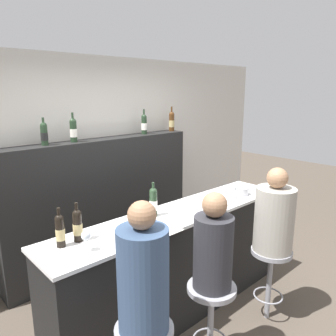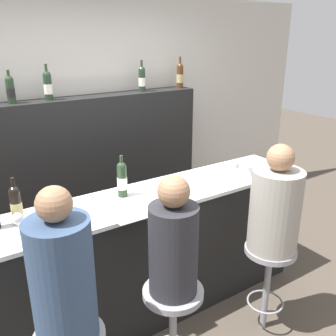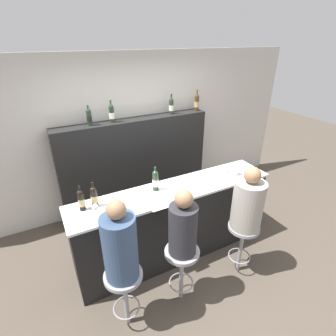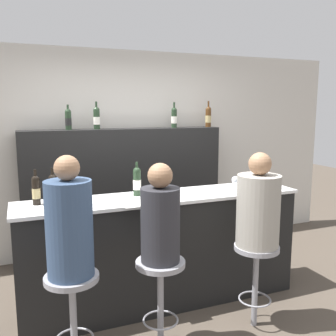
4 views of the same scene
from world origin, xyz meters
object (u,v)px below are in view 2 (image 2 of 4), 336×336
Objects in this scene: wine_glass_0 at (18,219)px; metal_bowl at (247,169)px; wine_glass_1 at (234,166)px; wine_bottle_counter_2 at (122,179)px; bar_stool_middle at (173,311)px; wine_bottle_backbar_2 at (142,79)px; guest_seated_right at (275,207)px; wine_bottle_backbar_3 at (180,75)px; wine_bottle_backbar_1 at (48,85)px; bar_stool_right at (269,266)px; guest_seated_middle at (173,244)px; guest_seated_left at (62,276)px; wine_bottle_backbar_0 at (10,89)px; wine_bottle_counter_1 at (16,204)px.

metal_bowl is at bearing 1.13° from wine_glass_0.
wine_bottle_counter_2 is at bearing 168.31° from wine_glass_1.
wine_bottle_counter_2 is 0.98m from bar_stool_middle.
wine_bottle_backbar_2 reaches higher than bar_stool_middle.
wine_bottle_backbar_3 is at bearing 74.07° from guest_seated_right.
wine_bottle_counter_2 is 1.36m from wine_bottle_backbar_1.
wine_bottle_counter_2 is 0.96m from wine_glass_1.
bar_stool_right is (0.87, 0.00, 0.00)m from bar_stool_middle.
guest_seated_middle reaches higher than bar_stool_right.
bar_stool_middle is (-0.99, -0.55, -0.61)m from wine_glass_1.
wine_bottle_backbar_2 is 0.43× the size of guest_seated_middle.
wine_bottle_counter_2 is at bearing 46.39° from guest_seated_left.
wine_bottle_counter_2 is 0.38× the size of guest_seated_left.
wine_glass_0 is (-0.79, -0.19, -0.02)m from wine_bottle_counter_2.
wine_bottle_backbar_3 is at bearing 54.05° from bar_stool_middle.
wine_bottle_backbar_2 is at bearing 64.64° from guest_seated_middle.
guest_seated_left is (-0.71, -0.75, -0.11)m from wine_bottle_counter_2.
wine_bottle_backbar_1 reaches higher than bar_stool_middle.
wine_bottle_backbar_1 reaches higher than wine_bottle_counter_2.
wine_glass_0 is 0.57m from guest_seated_left.
guest_seated_middle is 1.03× the size of bar_stool_right.
metal_bowl is at bearing -41.53° from wine_bottle_backbar_0.
guest_seated_left is 1.16× the size of bar_stool_middle.
guest_seated_right reaches higher than wine_glass_0.
wine_bottle_backbar_3 is at bearing 79.24° from metal_bowl.
guest_seated_left is at bearing -133.61° from wine_bottle_counter_2.
wine_bottle_counter_1 reaches higher than metal_bowl.
guest_seated_left is (-1.83, -0.59, -0.02)m from metal_bowl.
wine_bottle_backbar_1 is 2.50m from bar_stool_right.
guest_seated_middle is 0.95× the size of guest_seated_right.
wine_bottle_counter_2 reaches higher than bar_stool_right.
wine_bottle_backbar_0 is at bearing 180.00° from wine_bottle_backbar_1.
wine_bottle_counter_1 is at bearing -103.65° from wine_bottle_backbar_0.
bar_stool_middle is 0.49m from guest_seated_middle.
guest_seated_middle is 0.87m from guest_seated_right.
metal_bowl is 0.67m from guest_seated_right.
wine_glass_0 is 0.22× the size of bar_stool_middle.
guest_seated_middle is (-0.94, -1.98, -0.70)m from wine_bottle_backbar_2.
wine_bottle_backbar_2 is at bearing 0.00° from wine_bottle_backbar_1.
wine_glass_0 is 1.11m from bar_stool_middle.
guest_seated_middle reaches higher than bar_stool_middle.
wine_glass_1 is 0.21× the size of bar_stool_right.
wine_bottle_counter_1 is 0.94× the size of wine_bottle_backbar_2.
wine_bottle_counter_2 is 1.94m from wine_bottle_backbar_3.
guest_seated_right is (0.87, 0.00, 0.01)m from guest_seated_middle.
wine_bottle_backbar_0 reaches higher than bar_stool_right.
wine_bottle_counter_1 is 0.42× the size of bar_stool_middle.
wine_glass_1 is at bearing 29.24° from guest_seated_middle.
bar_stool_middle and bar_stool_right have the same top height.
wine_bottle_backbar_0 reaches higher than guest_seated_right.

